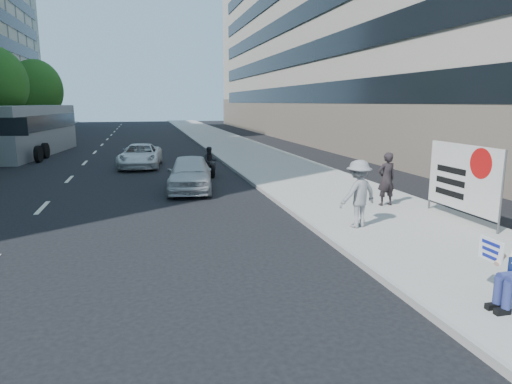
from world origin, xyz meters
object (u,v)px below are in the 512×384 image
object	(u,v)px
bus	(31,131)
white_sedan_far	(140,156)
jogger	(358,194)
white_sedan_near	(190,173)
protest_banner	(463,178)
pedestrian_woman	(386,179)
motorcycle	(210,163)

from	to	relation	value
bus	white_sedan_far	bearing A→B (deg)	-40.85
jogger	white_sedan_far	bearing A→B (deg)	-85.83
white_sedan_near	white_sedan_far	world-z (taller)	white_sedan_near
jogger	protest_banner	distance (m)	3.25
white_sedan_far	jogger	bearing A→B (deg)	-62.36
pedestrian_woman	white_sedan_near	size ratio (longest dim) A/B	0.42
jogger	protest_banner	bearing A→B (deg)	161.81
motorcycle	pedestrian_woman	bearing A→B (deg)	-67.49
bus	motorcycle	bearing A→B (deg)	-41.63
protest_banner	white_sedan_near	size ratio (longest dim) A/B	0.73
jogger	pedestrian_woman	size ratio (longest dim) A/B	1.05
motorcycle	jogger	bearing A→B (deg)	-83.02
protest_banner	jogger	bearing A→B (deg)	179.44
jogger	bus	distance (m)	26.09
motorcycle	bus	bearing A→B (deg)	124.41
protest_banner	bus	world-z (taller)	bus
white_sedan_near	bus	xyz separation A→B (m)	(-9.13, 15.50, 0.92)
pedestrian_woman	motorcycle	bearing A→B (deg)	-65.77
pedestrian_woman	motorcycle	world-z (taller)	pedestrian_woman
jogger	white_sedan_near	bearing A→B (deg)	-79.13
jogger	white_sedan_near	xyz separation A→B (m)	(-3.87, 7.12, -0.36)
white_sedan_far	bus	bearing A→B (deg)	137.62
pedestrian_woman	white_sedan_far	distance (m)	14.73
white_sedan_near	protest_banner	bearing A→B (deg)	-37.58
white_sedan_far	motorcycle	world-z (taller)	motorcycle
white_sedan_far	bus	world-z (taller)	bus
jogger	motorcycle	size ratio (longest dim) A/B	0.90
pedestrian_woman	white_sedan_far	world-z (taller)	pedestrian_woman
white_sedan_near	motorcycle	world-z (taller)	white_sedan_near
white_sedan_far	bus	xyz separation A→B (m)	(-7.14, 8.00, 1.00)
pedestrian_woman	protest_banner	size ratio (longest dim) A/B	0.58
pedestrian_woman	protest_banner	distance (m)	2.55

